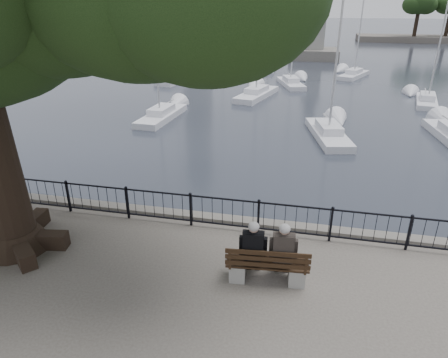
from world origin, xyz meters
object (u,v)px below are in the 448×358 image
(person_right, at_px, (283,253))
(lion_monument, at_px, (315,40))
(bench, at_px, (267,269))
(person_left, at_px, (253,251))

(person_right, xyz_separation_m, lion_monument, (0.16, 49.41, 0.62))
(bench, distance_m, person_right, 0.53)
(person_left, bearing_deg, lion_monument, 89.02)
(person_right, bearing_deg, person_left, -174.59)
(bench, height_order, person_right, person_right)
(bench, relative_size, person_right, 1.22)
(person_left, height_order, person_right, same)
(bench, distance_m, lion_monument, 49.56)
(bench, xyz_separation_m, lion_monument, (0.49, 49.55, 1.01))
(person_right, distance_m, lion_monument, 49.41)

